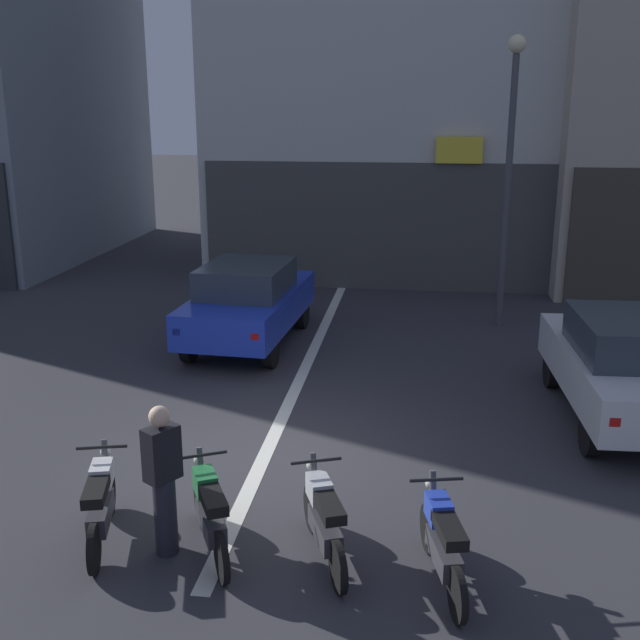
% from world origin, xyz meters
% --- Properties ---
extents(ground_plane, '(120.00, 120.00, 0.00)m').
position_xyz_m(ground_plane, '(0.00, 0.00, 0.00)').
color(ground_plane, '#333338').
extents(lane_centre_line, '(0.20, 18.00, 0.01)m').
position_xyz_m(lane_centre_line, '(0.00, 6.00, 0.00)').
color(lane_centre_line, silver).
rests_on(lane_centre_line, ground).
extents(building_mid_block, '(10.69, 7.33, 11.57)m').
position_xyz_m(building_mid_block, '(1.61, 13.57, 5.77)').
color(building_mid_block, silver).
rests_on(building_mid_block, ground).
extents(car_blue_crossing_near, '(2.02, 4.20, 1.64)m').
position_xyz_m(car_blue_crossing_near, '(-1.31, 4.95, 0.89)').
color(car_blue_crossing_near, black).
rests_on(car_blue_crossing_near, ground).
extents(car_white_parked_kerbside, '(1.94, 4.17, 1.64)m').
position_xyz_m(car_white_parked_kerbside, '(5.08, 2.02, 0.89)').
color(car_white_parked_kerbside, black).
rests_on(car_white_parked_kerbside, ground).
extents(street_lamp, '(0.36, 0.36, 5.90)m').
position_xyz_m(street_lamp, '(3.71, 7.00, 3.66)').
color(street_lamp, '#47474C').
rests_on(street_lamp, ground).
extents(motorcycle_white_row_leftmost, '(0.61, 1.63, 0.98)m').
position_xyz_m(motorcycle_white_row_leftmost, '(-1.32, -2.17, 0.46)').
color(motorcycle_white_row_leftmost, black).
rests_on(motorcycle_white_row_leftmost, ground).
extents(motorcycle_green_row_left_mid, '(0.81, 1.52, 0.98)m').
position_xyz_m(motorcycle_green_row_left_mid, '(-0.11, -2.19, 0.46)').
color(motorcycle_green_row_left_mid, black).
rests_on(motorcycle_green_row_left_mid, ground).
extents(motorcycle_silver_row_centre, '(0.72, 1.58, 0.98)m').
position_xyz_m(motorcycle_silver_row_centre, '(1.10, -2.17, 0.46)').
color(motorcycle_silver_row_centre, black).
rests_on(motorcycle_silver_row_centre, ground).
extents(motorcycle_blue_row_right_mid, '(0.58, 1.64, 0.98)m').
position_xyz_m(motorcycle_blue_row_right_mid, '(2.32, -2.44, 0.46)').
color(motorcycle_blue_row_right_mid, black).
rests_on(motorcycle_blue_row_right_mid, ground).
extents(person_by_motorcycles, '(0.38, 0.42, 1.67)m').
position_xyz_m(person_by_motorcycles, '(-0.56, -2.30, 0.86)').
color(person_by_motorcycles, '#23232D').
rests_on(person_by_motorcycles, ground).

